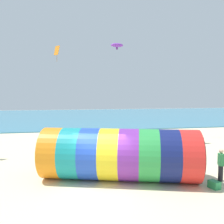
% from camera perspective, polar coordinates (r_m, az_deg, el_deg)
% --- Properties ---
extents(ground_plane, '(120.00, 120.00, 0.00)m').
position_cam_1_polar(ground_plane, '(12.47, -2.60, -16.78)').
color(ground_plane, beige).
extents(sea, '(120.00, 40.00, 0.10)m').
position_cam_1_polar(sea, '(49.81, -9.06, -0.97)').
color(sea, teal).
rests_on(sea, ground).
extents(giant_inflatable_tube, '(8.43, 4.90, 2.66)m').
position_cam_1_polar(giant_inflatable_tube, '(13.09, 1.82, -9.65)').
color(giant_inflatable_tube, orange).
rests_on(giant_inflatable_tube, ground).
extents(kite_handler, '(0.30, 0.40, 1.67)m').
position_cam_1_polar(kite_handler, '(14.14, 23.62, -10.98)').
color(kite_handler, black).
rests_on(kite_handler, ground).
extents(kite_orange_diamond, '(0.67, 0.73, 1.76)m').
position_cam_1_polar(kite_orange_diamond, '(28.78, -12.52, 13.52)').
color(kite_orange_diamond, orange).
extents(kite_purple_parafoil, '(1.45, 0.65, 0.78)m').
position_cam_1_polar(kite_purple_parafoil, '(29.57, 1.14, 15.02)').
color(kite_purple_parafoil, purple).
extents(cooler_box, '(0.47, 0.59, 0.36)m').
position_cam_1_polar(cooler_box, '(13.17, 22.34, -15.11)').
color(cooler_box, '#268C4C').
rests_on(cooler_box, ground).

